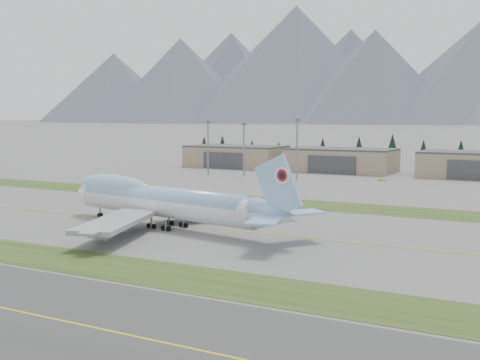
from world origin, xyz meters
The scene contains 11 objects.
ground centered at (0.00, 0.00, 0.00)m, with size 7000.00×7000.00×0.00m, color slate.
grass_strip_near centered at (0.00, -38.00, 0.00)m, with size 400.00×14.00×0.08m, color #264619.
grass_strip_far centered at (0.00, 45.00, 0.00)m, with size 400.00×18.00×0.08m, color #264619.
taxiway_line_main centered at (0.00, 0.00, 0.00)m, with size 400.00×0.40×0.02m, color gold.
boeing_747_freighter centered at (-5.49, -3.86, 5.98)m, with size 69.13×58.43×18.13m.
hangar_left centered at (-70.00, 149.90, 5.39)m, with size 48.00×26.60×10.80m.
hangar_center centered at (-15.00, 149.90, 5.39)m, with size 48.00×26.60×10.80m.
floodlight_masts centered at (-6.45, 108.99, 16.25)m, with size 162.50×7.97×24.43m.
service_vehicle_a centered at (-39.15, 118.87, 0.00)m, with size 1.29×3.21×1.09m, color silver.
service_vehicle_b centered at (12.20, 119.09, 0.00)m, with size 1.21×3.43×1.13m, color yellow.
conifer_belt centered at (2.71, 212.22, 6.96)m, with size 265.70×14.76×16.16m.
Camera 1 is at (74.27, -115.01, 25.08)m, focal length 45.00 mm.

